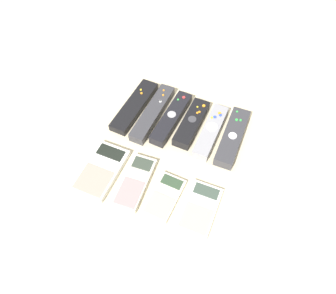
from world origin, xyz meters
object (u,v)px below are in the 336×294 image
remote_0 (135,106)px  calculator_3 (200,208)px  calculator_1 (135,182)px  remote_2 (171,118)px  calculator_2 (165,196)px  remote_4 (211,132)px  remote_1 (153,113)px  calculator_0 (101,170)px  remote_5 (232,137)px  remote_3 (192,123)px

remote_0 → calculator_3: size_ratio=1.54×
calculator_1 → calculator_3: 0.17m
remote_2 → calculator_2: 0.24m
remote_4 → remote_1: bearing=-178.7°
calculator_0 → calculator_1: (0.09, 0.00, -0.00)m
remote_2 → calculator_3: (0.17, -0.22, -0.01)m
remote_5 → calculator_0: 0.35m
calculator_0 → remote_1: bearing=78.7°
remote_5 → remote_1: bearing=-179.3°
remote_3 → remote_4: same height
remote_0 → calculator_3: (0.28, -0.22, -0.01)m
calculator_3 → remote_1: bearing=134.8°
calculator_0 → remote_2: bearing=65.8°
remote_5 → calculator_0: size_ratio=1.24×
calculator_0 → calculator_2: calculator_0 is taller
remote_3 → remote_4: bearing=-5.4°
remote_2 → calculator_2: size_ratio=1.57×
remote_2 → calculator_0: (-0.10, -0.22, -0.01)m
calculator_3 → remote_0: bearing=141.0°
calculator_2 → calculator_3: bearing=6.2°
remote_2 → remote_5: 0.18m
remote_1 → calculator_1: (0.05, -0.21, -0.00)m
calculator_1 → remote_5: bearing=46.7°
remote_2 → calculator_0: remote_2 is taller
remote_4 → calculator_3: 0.22m
calculator_0 → remote_0: bearing=94.2°
remote_3 → calculator_0: size_ratio=1.08×
remote_1 → calculator_3: 0.31m
remote_3 → calculator_1: (-0.06, -0.22, -0.01)m
calculator_2 → calculator_3: (0.09, 0.01, -0.00)m
remote_4 → calculator_2: 0.23m
remote_1 → remote_5: size_ratio=1.11×
remote_1 → calculator_1: 0.22m
remote_0 → remote_1: bearing=-1.5°
remote_5 → remote_3: bearing=178.1°
remote_1 → remote_3: (0.11, 0.01, 0.00)m
calculator_2 → remote_3: bearing=97.1°
remote_2 → remote_5: same height
remote_5 → calculator_2: bearing=-114.6°
remote_0 → remote_1: 0.06m
remote_3 → calculator_3: size_ratio=1.26×
remote_3 → calculator_2: bearing=-84.0°
remote_2 → remote_5: size_ratio=1.01×
calculator_1 → calculator_2: (0.08, -0.01, -0.00)m
remote_0 → calculator_2: bearing=-46.6°
remote_4 → calculator_2: (-0.04, -0.22, -0.01)m
remote_2 → calculator_3: bearing=-49.5°
remote_2 → calculator_2: remote_2 is taller
calculator_1 → remote_1: bearing=99.3°
remote_5 → calculator_3: remote_5 is taller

